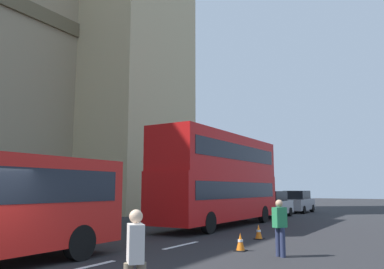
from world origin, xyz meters
TOP-DOWN VIEW (x-y plane):
  - double_decker_bus at (14.00, 2.00)m, footprint 10.64×2.54m
  - sedan_lead at (22.04, 1.97)m, footprint 4.40×1.86m
  - sedan_trailing at (28.19, 1.86)m, footprint 4.40×1.86m
  - traffic_cone_middle at (6.95, -2.34)m, footprint 0.36×0.36m
  - traffic_cone_east at (10.05, -1.74)m, footprint 0.36×0.36m
  - pedestrian_near_cones at (-0.01, -3.67)m, footprint 0.45×0.46m
  - pedestrian_by_kerb at (6.58, -3.82)m, footprint 0.47×0.41m

SIDE VIEW (x-z plane):
  - traffic_cone_middle at x=6.95m, z-range -0.01..0.57m
  - traffic_cone_east at x=10.05m, z-range -0.01..0.57m
  - pedestrian_near_cones at x=-0.01m, z-range 0.07..1.76m
  - pedestrian_by_kerb at x=6.58m, z-range 0.07..1.76m
  - sedan_lead at x=22.04m, z-range -0.01..1.84m
  - sedan_trailing at x=28.19m, z-range -0.01..1.84m
  - double_decker_bus at x=14.00m, z-range 0.26..5.16m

